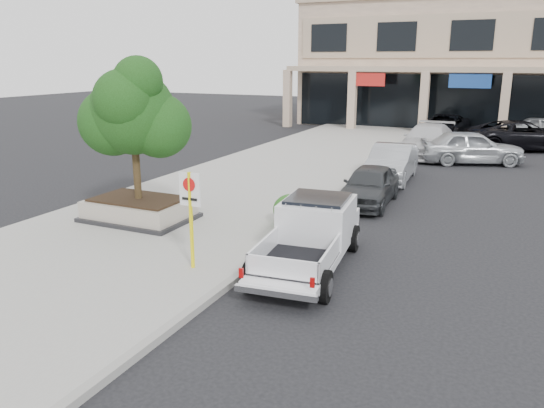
{
  "coord_description": "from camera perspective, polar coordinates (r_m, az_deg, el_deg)",
  "views": [
    {
      "loc": [
        3.92,
        -10.1,
        4.9
      ],
      "look_at": [
        -1.45,
        1.5,
        1.41
      ],
      "focal_mm": 35.0,
      "sensor_mm": 36.0,
      "label": 1
    }
  ],
  "objects": [
    {
      "name": "ground",
      "position": [
        11.89,
        3.37,
        -9.11
      ],
      "size": [
        120.0,
        120.0,
        0.0
      ],
      "primitive_type": "plane",
      "color": "black",
      "rests_on": "ground"
    },
    {
      "name": "sidewalk",
      "position": [
        19.27,
        -5.3,
        0.67
      ],
      "size": [
        8.0,
        52.0,
        0.15
      ],
      "primitive_type": "cube",
      "color": "gray",
      "rests_on": "ground"
    },
    {
      "name": "curb",
      "position": [
        17.68,
        5.86,
        -0.68
      ],
      "size": [
        0.2,
        52.0,
        0.15
      ],
      "primitive_type": "cube",
      "color": "gray",
      "rests_on": "ground"
    },
    {
      "name": "planter",
      "position": [
        16.77,
        -14.08,
        -0.53
      ],
      "size": [
        3.2,
        2.2,
        0.68
      ],
      "color": "black",
      "rests_on": "sidewalk"
    },
    {
      "name": "planter_tree",
      "position": [
        16.28,
        -14.04,
        9.56
      ],
      "size": [
        2.9,
        2.55,
        4.0
      ],
      "color": "black",
      "rests_on": "planter"
    },
    {
      "name": "no_parking_sign",
      "position": [
        12.3,
        -8.76,
        -0.33
      ],
      "size": [
        0.55,
        0.09,
        2.3
      ],
      "color": "#FFE90D",
      "rests_on": "sidewalk"
    },
    {
      "name": "hedge",
      "position": [
        15.68,
        2.08,
        -0.62
      ],
      "size": [
        1.1,
        0.99,
        0.93
      ],
      "primitive_type": "ellipsoid",
      "color": "#1E4714",
      "rests_on": "sidewalk"
    },
    {
      "name": "pickup_truck",
      "position": [
        12.72,
        3.88,
        -3.62
      ],
      "size": [
        2.37,
        5.2,
        1.59
      ],
      "primitive_type": null,
      "rotation": [
        0.0,
        0.0,
        0.1
      ],
      "color": "white",
      "rests_on": "ground"
    },
    {
      "name": "curb_car_a",
      "position": [
        18.77,
        10.43,
        1.99
      ],
      "size": [
        1.74,
        4.04,
        1.36
      ],
      "primitive_type": "imported",
      "rotation": [
        0.0,
        0.0,
        0.03
      ],
      "color": "#2D3032",
      "rests_on": "ground"
    },
    {
      "name": "curb_car_b",
      "position": [
        22.66,
        12.75,
        4.32
      ],
      "size": [
        1.81,
        4.65,
        1.51
      ],
      "primitive_type": "imported",
      "rotation": [
        0.0,
        0.0,
        0.05
      ],
      "color": "#9C9EA4",
      "rests_on": "ground"
    },
    {
      "name": "curb_car_c",
      "position": [
        29.17,
        16.37,
        6.57
      ],
      "size": [
        2.43,
        5.69,
        1.63
      ],
      "primitive_type": "imported",
      "rotation": [
        0.0,
        0.0,
        -0.03
      ],
      "color": "silver",
      "rests_on": "ground"
    },
    {
      "name": "curb_car_d",
      "position": [
        36.23,
        18.0,
        7.94
      ],
      "size": [
        3.0,
        5.71,
        1.53
      ],
      "primitive_type": "imported",
      "rotation": [
        0.0,
        0.0,
        -0.09
      ],
      "color": "black",
      "rests_on": "ground"
    },
    {
      "name": "lot_car_a",
      "position": [
        27.57,
        20.68,
        5.75
      ],
      "size": [
        5.2,
        3.48,
        1.64
      ],
      "primitive_type": "imported",
      "rotation": [
        0.0,
        0.0,
        1.92
      ],
      "color": "#ACB0B4",
      "rests_on": "ground"
    },
    {
      "name": "lot_car_d",
      "position": [
        32.93,
        25.34,
        6.68
      ],
      "size": [
        6.55,
        4.89,
        1.65
      ],
      "primitive_type": "imported",
      "rotation": [
        0.0,
        0.0,
        1.98
      ],
      "color": "black",
      "rests_on": "ground"
    }
  ]
}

